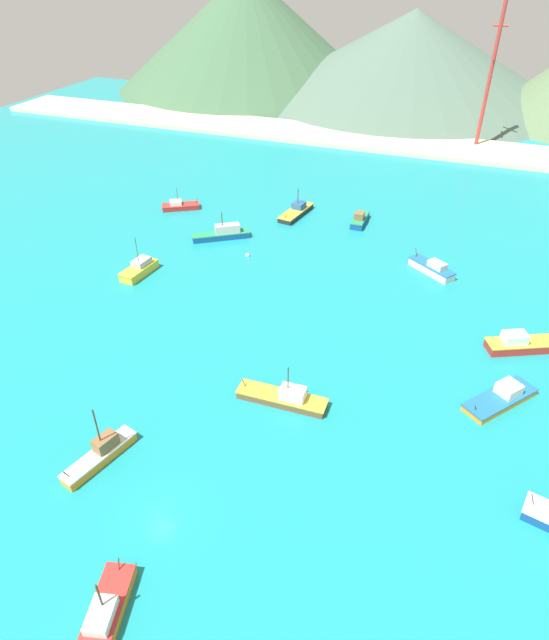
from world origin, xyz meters
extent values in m
cube|color=teal|center=(0.00, 30.00, -0.25)|extent=(260.00, 280.00, 0.50)
cube|color=#14478C|center=(2.36, 71.71, 0.55)|extent=(2.42, 7.16, 1.11)
cube|color=#238C5B|center=(2.36, 71.71, 1.21)|extent=(2.47, 7.30, 0.20)
cube|color=brown|center=(2.37, 70.81, 1.94)|extent=(1.76, 1.88, 1.26)
cube|color=gold|center=(-27.00, 39.14, 0.63)|extent=(3.47, 7.26, 1.26)
cube|color=gold|center=(-27.00, 39.14, 1.36)|extent=(3.54, 7.41, 0.20)
cube|color=#B2ADA3|center=(-26.90, 40.02, 1.94)|extent=(2.37, 3.31, 0.97)
cylinder|color=#4C3823|center=(-26.97, 39.40, 4.54)|extent=(0.10, 0.10, 4.22)
cube|color=#14478C|center=(-20.11, 55.95, 0.49)|extent=(9.88, 7.72, 0.98)
cube|color=#238C5B|center=(-20.11, 55.95, 1.08)|extent=(10.08, 7.88, 0.20)
cube|color=beige|center=(-19.04, 56.68, 1.92)|extent=(4.66, 3.92, 1.50)
cylinder|color=#4C3823|center=(-19.78, 56.18, 3.90)|extent=(0.17, 0.17, 2.45)
cube|color=orange|center=(29.94, 28.15, 0.37)|extent=(8.43, 9.62, 0.74)
cube|color=#1E669E|center=(29.94, 28.15, 0.84)|extent=(8.60, 9.82, 0.20)
cube|color=silver|center=(30.68, 29.11, 1.60)|extent=(3.40, 3.43, 1.32)
cylinder|color=#4C3823|center=(27.26, 24.68, 1.25)|extent=(0.38, 0.44, 1.01)
cube|color=brown|center=(5.57, 18.96, 0.44)|extent=(10.78, 2.85, 0.88)
cube|color=gold|center=(5.57, 18.96, 0.98)|extent=(11.00, 2.90, 0.20)
cube|color=silver|center=(6.90, 18.99, 1.78)|extent=(3.05, 2.00, 1.40)
cylinder|color=#4C3823|center=(0.74, 18.83, 1.49)|extent=(0.54, 0.13, 1.19)
cylinder|color=#4C3823|center=(6.30, 18.98, 4.01)|extent=(0.14, 0.14, 3.07)
cube|color=red|center=(-33.72, 65.38, 0.42)|extent=(7.64, 6.06, 0.83)
cube|color=red|center=(-33.72, 65.38, 0.93)|extent=(7.80, 6.19, 0.20)
cube|color=silver|center=(-34.51, 64.90, 1.45)|extent=(3.02, 2.90, 0.84)
cylinder|color=#4C3823|center=(-30.89, 67.10, 1.42)|extent=(0.50, 0.37, 1.14)
cylinder|color=#4C3823|center=(-34.11, 65.14, 3.13)|extent=(0.11, 0.11, 2.51)
cylinder|color=#4C3823|center=(33.20, 13.05, 1.79)|extent=(0.63, 0.25, 1.43)
cube|color=silver|center=(18.03, 56.92, 0.63)|extent=(8.04, 6.64, 1.26)
cube|color=#1E669E|center=(18.03, 56.92, 1.36)|extent=(8.20, 6.78, 0.20)
cube|color=beige|center=(18.86, 56.33, 1.95)|extent=(3.42, 3.13, 0.98)
cylinder|color=#4C3823|center=(15.02, 59.05, 2.13)|extent=(0.65, 0.51, 1.69)
cube|color=red|center=(32.06, 39.99, 0.58)|extent=(9.25, 6.42, 1.16)
cube|color=gold|center=(32.06, 39.99, 1.26)|extent=(9.44, 6.55, 0.20)
cube|color=silver|center=(31.06, 39.50, 2.06)|extent=(3.68, 3.22, 1.38)
cube|color=orange|center=(0.93, -9.75, 0.47)|extent=(4.43, 7.88, 0.94)
cube|color=red|center=(0.93, -9.75, 1.04)|extent=(4.52, 8.04, 0.20)
cube|color=silver|center=(1.17, -10.65, 1.61)|extent=(2.65, 3.39, 0.93)
cylinder|color=#4C3823|center=(0.05, -6.50, 1.60)|extent=(0.26, 0.58, 1.28)
cylinder|color=#4C3823|center=(1.01, -10.07, 3.51)|extent=(0.19, 0.19, 2.87)
cube|color=orange|center=(-9.34, 3.57, 0.49)|extent=(4.12, 8.90, 0.98)
cube|color=white|center=(-9.34, 3.57, 1.08)|extent=(4.20, 9.08, 0.20)
cube|color=brown|center=(-9.06, 4.62, 1.92)|extent=(2.08, 2.87, 1.47)
cylinder|color=#4C3823|center=(-10.34, -0.21, 1.67)|extent=(0.27, 0.60, 1.34)
cylinder|color=#4C3823|center=(-9.19, 4.12, 4.85)|extent=(0.17, 0.17, 4.39)
cube|color=#232328|center=(-10.52, 70.80, 0.45)|extent=(4.43, 10.20, 0.90)
cube|color=gold|center=(-10.52, 70.80, 1.00)|extent=(4.52, 10.41, 0.20)
cube|color=#28568C|center=(-10.32, 72.01, 1.71)|extent=(2.54, 2.81, 1.22)
cylinder|color=#4C3823|center=(-11.23, 66.41, 1.53)|extent=(0.21, 0.56, 1.22)
cylinder|color=#4C3823|center=(-10.40, 71.52, 3.82)|extent=(0.17, 0.17, 3.01)
sphere|color=silver|center=(-12.78, 51.39, 0.14)|extent=(0.80, 0.80, 0.80)
cube|color=beige|center=(0.00, 124.12, 0.60)|extent=(247.00, 18.28, 1.20)
cone|color=#3D6042|center=(-65.43, 175.54, 19.06)|extent=(95.83, 95.83, 38.12)
cone|color=#4C6656|center=(-6.56, 176.31, 13.88)|extent=(105.60, 105.60, 27.76)
cylinder|color=#B7332D|center=(20.02, 128.29, 17.67)|extent=(0.94, 0.94, 35.34)
cylinder|color=#B7332D|center=(20.02, 128.29, 28.98)|extent=(3.53, 0.47, 0.47)
cylinder|color=#B7332D|center=(20.02, 128.29, 21.91)|extent=(0.47, 2.83, 0.47)
camera|label=1|loc=(21.95, -26.49, 45.57)|focal=30.74mm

